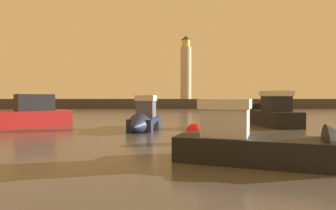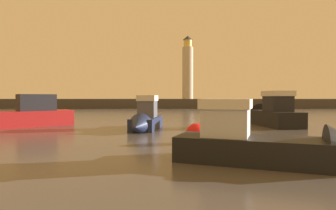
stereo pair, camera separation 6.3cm
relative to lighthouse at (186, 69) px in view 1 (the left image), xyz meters
The scene contains 8 objects.
ground_plane 31.47m from the lighthouse, 96.46° to the right, with size 220.00×220.00×0.00m, color #4C4742.
breakwater 8.26m from the lighthouse, behind, with size 89.72×5.63×2.03m, color #423F3D.
lighthouse is the anchor object (origin of this frame).
motorboat_1 44.04m from the lighthouse, 112.73° to the right, with size 8.68×7.44×3.07m.
motorboat_2 38.49m from the lighthouse, 83.32° to the right, with size 3.02×7.89×3.29m.
motorboat_3 42.72m from the lighthouse, 98.18° to the right, with size 2.38×6.13×2.84m.
motorboat_5 52.73m from the lighthouse, 90.46° to the right, with size 7.12×4.18×2.75m.
mooring_buoy 48.34m from the lighthouse, 93.46° to the right, with size 1.03×1.03×1.03m, color red.
Camera 1 is at (-0.96, -1.81, 2.35)m, focal length 30.34 mm.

